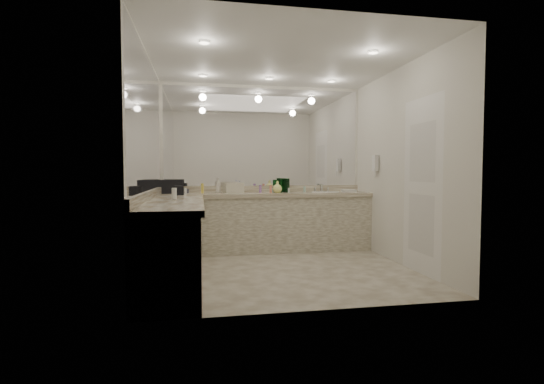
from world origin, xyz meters
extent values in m
plane|color=beige|center=(0.00, 0.00, 0.00)|extent=(3.20, 3.20, 0.00)
plane|color=white|center=(0.00, 0.00, 2.60)|extent=(3.20, 3.20, 0.00)
cube|color=silver|center=(0.00, 1.50, 1.30)|extent=(3.20, 0.02, 2.60)
cube|color=silver|center=(-1.60, 0.00, 1.30)|extent=(0.02, 3.00, 2.60)
cube|color=silver|center=(1.60, 0.00, 1.30)|extent=(0.02, 3.00, 2.60)
cube|color=beige|center=(0.00, 1.20, 0.42)|extent=(3.20, 0.60, 0.84)
cube|color=beige|center=(0.00, 1.19, 0.87)|extent=(3.20, 0.64, 0.06)
cube|color=beige|center=(-1.30, -0.30, 0.42)|extent=(0.60, 2.40, 0.84)
cube|color=beige|center=(-1.29, -0.30, 0.87)|extent=(0.64, 2.42, 0.06)
cube|color=beige|center=(0.00, 1.48, 0.95)|extent=(3.20, 0.04, 0.10)
cube|color=beige|center=(-1.58, 0.00, 0.95)|extent=(0.04, 3.00, 0.10)
cube|color=white|center=(0.00, 1.49, 1.77)|extent=(3.12, 0.01, 1.55)
cube|color=white|center=(-1.59, 0.00, 1.77)|extent=(0.01, 2.92, 1.55)
cylinder|color=white|center=(0.95, 1.20, 0.90)|extent=(0.44, 0.44, 0.03)
cube|color=silver|center=(0.95, 1.41, 0.97)|extent=(0.24, 0.16, 0.14)
cube|color=white|center=(1.56, 0.70, 1.35)|extent=(0.06, 0.10, 0.24)
cube|color=white|center=(1.59, -0.50, 1.05)|extent=(0.02, 0.82, 2.10)
cube|color=black|center=(-1.47, 1.27, 1.00)|extent=(0.41, 0.32, 0.20)
cube|color=black|center=(-1.30, 0.84, 0.97)|extent=(0.14, 0.26, 0.13)
cube|color=beige|center=(-0.51, 1.20, 0.98)|extent=(0.32, 0.25, 0.17)
cube|color=white|center=(1.34, 1.20, 0.92)|extent=(0.24, 0.18, 0.04)
cylinder|color=white|center=(-1.30, -0.13, 0.97)|extent=(0.06, 0.06, 0.13)
imported|color=beige|center=(-0.73, 1.25, 1.01)|extent=(0.10, 0.10, 0.23)
imported|color=silver|center=(-0.41, 1.22, 1.00)|extent=(0.11, 0.11, 0.19)
imported|color=#F7F483|center=(0.16, 1.14, 0.99)|extent=(0.15, 0.15, 0.18)
cylinder|color=#11561F|center=(0.23, 1.28, 1.00)|extent=(0.07, 0.07, 0.19)
cylinder|color=#11561F|center=(0.37, 1.36, 1.01)|extent=(0.07, 0.07, 0.22)
cylinder|color=#11561F|center=(0.31, 1.23, 1.00)|extent=(0.07, 0.07, 0.21)
cylinder|color=#11561F|center=(0.32, 1.29, 1.01)|extent=(0.06, 0.06, 0.21)
cylinder|color=#11561F|center=(0.28, 1.35, 1.01)|extent=(0.07, 0.07, 0.22)
cylinder|color=white|center=(0.35, 1.25, 0.94)|extent=(0.04, 0.04, 0.07)
cylinder|color=#9966B2|center=(-0.10, 1.16, 0.96)|extent=(0.04, 0.04, 0.12)
cylinder|color=silver|center=(0.63, 1.27, 0.95)|extent=(0.04, 0.04, 0.09)
cylinder|color=silver|center=(0.10, 1.26, 0.94)|extent=(0.06, 0.06, 0.07)
cylinder|color=white|center=(-1.23, 1.26, 0.94)|extent=(0.04, 0.04, 0.08)
cylinder|color=#F2D84C|center=(-0.97, 1.23, 0.97)|extent=(0.04, 0.04, 0.13)
cylinder|color=#E57F66|center=(0.06, 1.14, 0.96)|extent=(0.04, 0.04, 0.12)
cylinder|color=#3F3F4C|center=(-1.20, 1.32, 0.93)|extent=(0.06, 0.06, 0.06)
camera|label=1|loc=(-1.00, -4.78, 1.22)|focal=26.00mm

